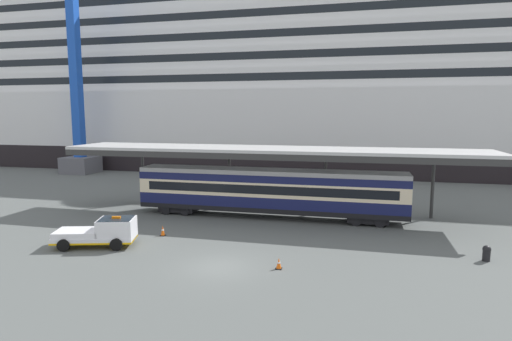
{
  "coord_description": "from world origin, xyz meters",
  "views": [
    {
      "loc": [
        7.63,
        -22.22,
        8.78
      ],
      "look_at": [
        0.11,
        8.54,
        4.5
      ],
      "focal_mm": 29.72,
      "sensor_mm": 36.0,
      "label": 1
    }
  ],
  "objects_px": {
    "train_carriage": "(269,191)",
    "quay_bollard": "(487,253)",
    "cruise_ship": "(313,84)",
    "traffic_cone_mid": "(163,231)",
    "dockside_crane": "(76,28)",
    "traffic_cone_near": "(279,263)",
    "service_truck": "(103,232)"
  },
  "relations": [
    {
      "from": "train_carriage",
      "to": "traffic_cone_mid",
      "type": "distance_m",
      "value": 9.74
    },
    {
      "from": "dockside_crane",
      "to": "quay_bollard",
      "type": "xyz_separation_m",
      "value": [
        47.17,
        -27.34,
        -20.3
      ]
    },
    {
      "from": "cruise_ship",
      "to": "service_truck",
      "type": "xyz_separation_m",
      "value": [
        -8.69,
        -47.23,
        -12.55
      ]
    },
    {
      "from": "traffic_cone_mid",
      "to": "dockside_crane",
      "type": "height_order",
      "value": "dockside_crane"
    },
    {
      "from": "train_carriage",
      "to": "service_truck",
      "type": "bearing_deg",
      "value": -131.49
    },
    {
      "from": "dockside_crane",
      "to": "quay_bollard",
      "type": "distance_m",
      "value": 58.18
    },
    {
      "from": "quay_bollard",
      "to": "service_truck",
      "type": "bearing_deg",
      "value": -173.11
    },
    {
      "from": "cruise_ship",
      "to": "traffic_cone_mid",
      "type": "bearing_deg",
      "value": -97.64
    },
    {
      "from": "traffic_cone_mid",
      "to": "cruise_ship",
      "type": "bearing_deg",
      "value": 82.36
    },
    {
      "from": "traffic_cone_near",
      "to": "train_carriage",
      "type": "bearing_deg",
      "value": 104.64
    },
    {
      "from": "train_carriage",
      "to": "traffic_cone_mid",
      "type": "bearing_deg",
      "value": -131.52
    },
    {
      "from": "traffic_cone_near",
      "to": "dockside_crane",
      "type": "height_order",
      "value": "dockside_crane"
    },
    {
      "from": "dockside_crane",
      "to": "traffic_cone_near",
      "type": "bearing_deg",
      "value": -41.78
    },
    {
      "from": "train_carriage",
      "to": "dockside_crane",
      "type": "relative_size",
      "value": 0.34
    },
    {
      "from": "traffic_cone_mid",
      "to": "dockside_crane",
      "type": "xyz_separation_m",
      "value": [
        -25.96,
        27.08,
        20.45
      ]
    },
    {
      "from": "cruise_ship",
      "to": "train_carriage",
      "type": "bearing_deg",
      "value": -89.35
    },
    {
      "from": "cruise_ship",
      "to": "traffic_cone_mid",
      "type": "xyz_separation_m",
      "value": [
        -5.91,
        -44.07,
        -13.16
      ]
    },
    {
      "from": "traffic_cone_mid",
      "to": "service_truck",
      "type": "bearing_deg",
      "value": -131.4
    },
    {
      "from": "cruise_ship",
      "to": "train_carriage",
      "type": "height_order",
      "value": "cruise_ship"
    },
    {
      "from": "traffic_cone_near",
      "to": "service_truck",
      "type": "bearing_deg",
      "value": 173.76
    },
    {
      "from": "cruise_ship",
      "to": "traffic_cone_mid",
      "type": "height_order",
      "value": "cruise_ship"
    },
    {
      "from": "cruise_ship",
      "to": "quay_bollard",
      "type": "distance_m",
      "value": 48.68
    },
    {
      "from": "cruise_ship",
      "to": "dockside_crane",
      "type": "distance_m",
      "value": 36.84
    },
    {
      "from": "service_truck",
      "to": "traffic_cone_mid",
      "type": "height_order",
      "value": "service_truck"
    },
    {
      "from": "train_carriage",
      "to": "traffic_cone_near",
      "type": "bearing_deg",
      "value": -75.36
    },
    {
      "from": "traffic_cone_near",
      "to": "traffic_cone_mid",
      "type": "height_order",
      "value": "traffic_cone_mid"
    },
    {
      "from": "service_truck",
      "to": "traffic_cone_near",
      "type": "bearing_deg",
      "value": -6.24
    },
    {
      "from": "traffic_cone_near",
      "to": "traffic_cone_mid",
      "type": "relative_size",
      "value": 0.84
    },
    {
      "from": "train_carriage",
      "to": "dockside_crane",
      "type": "xyz_separation_m",
      "value": [
        -32.29,
        19.93,
        18.51
      ]
    },
    {
      "from": "train_carriage",
      "to": "quay_bollard",
      "type": "relative_size",
      "value": 23.48
    },
    {
      "from": "service_truck",
      "to": "traffic_cone_mid",
      "type": "relative_size",
      "value": 7.35
    },
    {
      "from": "cruise_ship",
      "to": "traffic_cone_near",
      "type": "bearing_deg",
      "value": -85.92
    }
  ]
}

